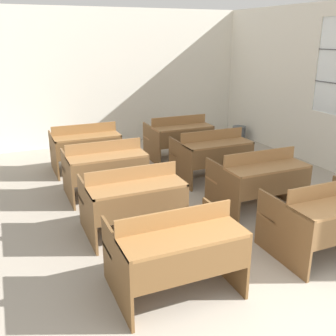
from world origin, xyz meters
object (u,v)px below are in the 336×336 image
bench_front_right (326,216)px  bench_second_right (258,178)px  bench_front_left (175,249)px  bench_back_left (85,146)px  bench_third_right (211,153)px  bench_second_left (132,198)px  bench_third_left (105,167)px  bench_back_right (179,136)px  wastepaper_bin (239,133)px

bench_front_right → bench_second_right: size_ratio=1.00×
bench_front_left → bench_back_left: (-0.01, 3.77, 0.00)m
bench_back_left → bench_second_right: bearing=-54.7°
bench_front_right → bench_third_right: same height
bench_second_left → bench_third_left: bearing=90.3°
bench_third_right → bench_back_right: (-0.01, 1.25, 0.00)m
bench_third_left → bench_third_right: size_ratio=1.00×
bench_back_left → wastepaper_bin: size_ratio=3.66×
bench_front_right → bench_third_left: size_ratio=1.00×
bench_second_left → wastepaper_bin: (3.64, 3.28, -0.29)m
bench_front_right → bench_third_right: size_ratio=1.00×
bench_third_left → wastepaper_bin: bearing=29.1°
bench_back_left → wastepaper_bin: 3.75m
bench_front_left → wastepaper_bin: size_ratio=3.66×
bench_front_right → bench_back_left: (-1.77, 3.79, 0.00)m
bench_third_right → bench_back_left: size_ratio=1.00×
bench_second_left → bench_back_left: bearing=90.6°
bench_second_right → bench_third_left: bearing=144.1°
bench_back_right → bench_second_left: bearing=-125.1°
bench_third_left → wastepaper_bin: (3.64, 2.02, -0.29)m
bench_third_right → bench_back_right: 1.25m
bench_back_left → bench_front_right: bearing=-64.9°
bench_third_left → wastepaper_bin: 4.18m
bench_second_right → wastepaper_bin: (1.86, 3.31, -0.29)m
bench_second_left → bench_back_right: 3.06m
bench_front_left → bench_front_right: size_ratio=1.00×
bench_front_right → bench_back_right: size_ratio=1.00×
bench_second_left → wastepaper_bin: 4.91m
bench_back_right → wastepaper_bin: size_ratio=3.66×
bench_back_left → bench_back_right: same height
bench_front_right → bench_second_left: 2.17m
bench_second_left → bench_second_right: size_ratio=1.00×
bench_front_left → bench_second_left: same height
bench_front_left → bench_back_right: same height
bench_front_left → bench_back_left: 3.77m
bench_third_right → wastepaper_bin: size_ratio=3.66×
bench_third_right → bench_back_left: same height
wastepaper_bin → bench_back_right: bearing=-157.5°
bench_second_left → bench_second_right: (1.77, -0.03, 0.00)m
bench_second_right → wastepaper_bin: 3.81m
bench_front_right → bench_back_right: 3.79m
bench_second_right → bench_second_left: bearing=179.0°
bench_third_left → bench_third_right: bearing=-0.3°
bench_third_right → bench_front_right: bearing=-90.4°
bench_second_right → bench_back_left: same height
bench_second_left → bench_third_right: bearing=35.2°
bench_back_left → bench_front_left: bearing=-89.9°
bench_second_left → bench_front_left: bearing=-90.7°
bench_back_left → bench_back_right: bearing=-0.2°
bench_front_left → bench_second_right: size_ratio=1.00×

